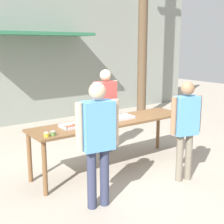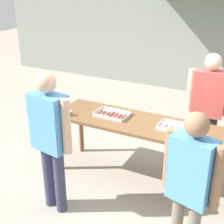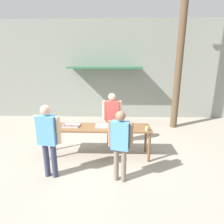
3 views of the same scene
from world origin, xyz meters
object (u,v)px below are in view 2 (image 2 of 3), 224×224
(food_tray_buns, at_px, (177,128))
(food_tray_sausages, at_px, (112,115))
(person_customer_holding_hotdog, at_px, (50,133))
(condiment_jar_ketchup, at_px, (70,113))
(person_server_behind_table, at_px, (208,102))
(condiment_jar_mustard, at_px, (63,112))
(person_customer_with_cup, at_px, (190,181))

(food_tray_buns, bearing_deg, food_tray_sausages, -179.93)
(food_tray_sausages, relative_size, food_tray_buns, 0.97)
(food_tray_buns, relative_size, person_customer_holding_hotdog, 0.28)
(condiment_jar_ketchup, distance_m, person_server_behind_table, 1.89)
(food_tray_sausages, distance_m, condiment_jar_mustard, 0.66)
(person_customer_holding_hotdog, height_order, person_customer_with_cup, person_customer_holding_hotdog)
(food_tray_sausages, relative_size, condiment_jar_ketchup, 6.17)
(person_customer_with_cup, bearing_deg, condiment_jar_mustard, -9.58)
(person_server_behind_table, bearing_deg, condiment_jar_mustard, -155.23)
(food_tray_buns, bearing_deg, person_server_behind_table, 74.41)
(condiment_jar_mustard, bearing_deg, person_server_behind_table, 30.10)
(person_server_behind_table, relative_size, person_customer_with_cup, 1.05)
(food_tray_sausages, height_order, person_customer_holding_hotdog, person_customer_holding_hotdog)
(food_tray_sausages, bearing_deg, person_customer_with_cup, -40.09)
(food_tray_buns, distance_m, condiment_jar_mustard, 1.53)
(condiment_jar_mustard, xyz_separation_m, person_server_behind_table, (1.71, 0.99, 0.10))
(condiment_jar_ketchup, bearing_deg, food_tray_sausages, 26.87)
(condiment_jar_mustard, height_order, person_customer_holding_hotdog, person_customer_holding_hotdog)
(food_tray_buns, height_order, condiment_jar_mustard, condiment_jar_mustard)
(condiment_jar_ketchup, bearing_deg, person_customer_with_cup, -25.11)
(food_tray_sausages, xyz_separation_m, person_customer_with_cup, (1.33, -1.12, 0.08))
(condiment_jar_ketchup, height_order, person_server_behind_table, person_server_behind_table)
(condiment_jar_ketchup, height_order, person_customer_holding_hotdog, person_customer_holding_hotdog)
(person_customer_with_cup, bearing_deg, person_customer_holding_hotdog, 10.47)
(condiment_jar_ketchup, distance_m, person_customer_holding_hotdog, 0.81)
(condiment_jar_ketchup, bearing_deg, condiment_jar_mustard, -179.76)
(food_tray_buns, xyz_separation_m, person_customer_with_cup, (0.44, -1.12, 0.08))
(food_tray_sausages, distance_m, food_tray_buns, 0.89)
(condiment_jar_mustard, relative_size, condiment_jar_ketchup, 1.00)
(condiment_jar_mustard, height_order, person_customer_with_cup, person_customer_with_cup)
(food_tray_buns, xyz_separation_m, condiment_jar_mustard, (-1.51, -0.26, 0.01))
(person_customer_holding_hotdog, relative_size, person_customer_with_cup, 1.06)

